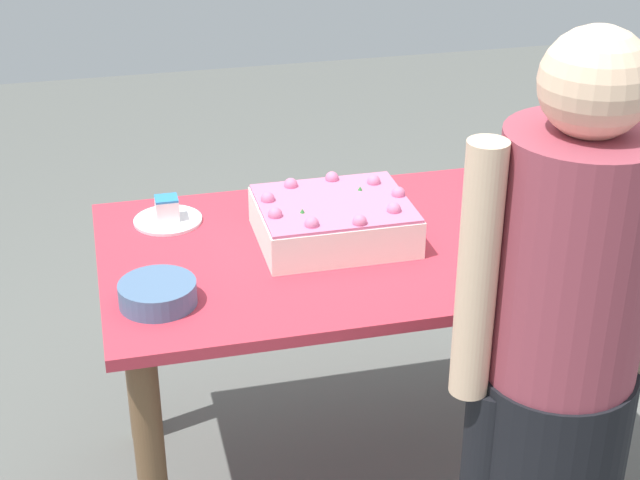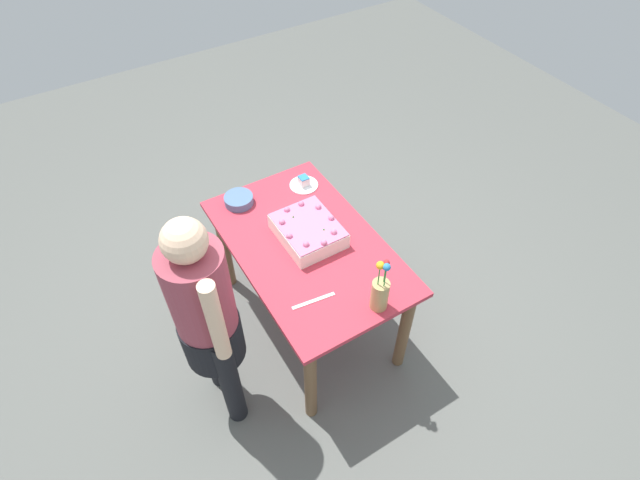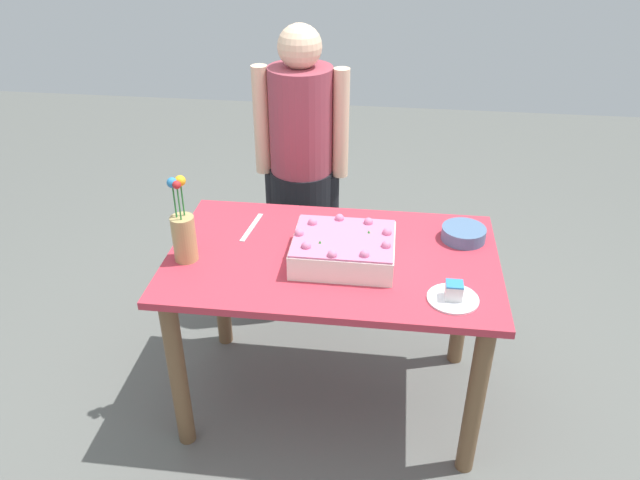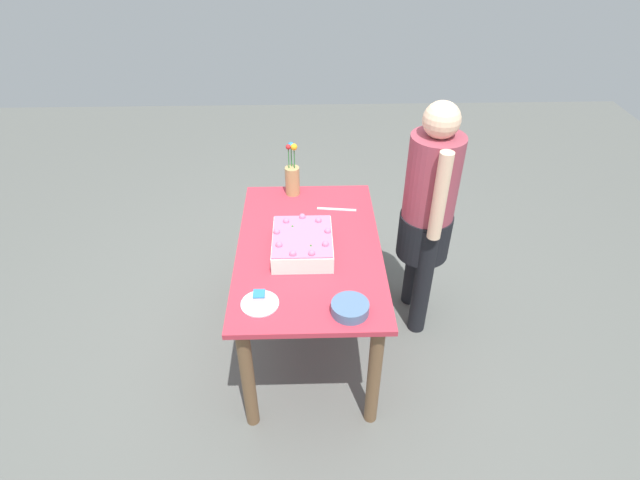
{
  "view_description": "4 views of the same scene",
  "coord_description": "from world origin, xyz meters",
  "px_view_note": "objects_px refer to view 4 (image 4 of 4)",
  "views": [
    {
      "loc": [
        -0.61,
        -2.15,
        1.91
      ],
      "look_at": [
        -0.09,
        -0.02,
        0.79
      ],
      "focal_mm": 55.0,
      "sensor_mm": 36.0,
      "label": 1
    },
    {
      "loc": [
        1.68,
        -0.93,
        2.87
      ],
      "look_at": [
        0.04,
        0.06,
        0.8
      ],
      "focal_mm": 28.0,
      "sensor_mm": 36.0,
      "label": 2
    },
    {
      "loc": [
        -0.21,
        2.06,
        2.07
      ],
      "look_at": [
        0.05,
        -0.03,
        0.81
      ],
      "focal_mm": 35.0,
      "sensor_mm": 36.0,
      "label": 3
    },
    {
      "loc": [
        -2.19,
        0.0,
        2.43
      ],
      "look_at": [
        0.02,
        -0.06,
        0.78
      ],
      "focal_mm": 28.0,
      "sensor_mm": 36.0,
      "label": 4
    }
  ],
  "objects_px": {
    "sheet_cake": "(303,243)",
    "person_standing": "(428,207)",
    "flower_vase": "(292,177)",
    "fruit_bowl": "(350,308)",
    "cake_knife": "(337,209)",
    "serving_plate_with_slice": "(260,301)"
  },
  "relations": [
    {
      "from": "flower_vase",
      "to": "serving_plate_with_slice",
      "type": "bearing_deg",
      "value": 172.04
    },
    {
      "from": "sheet_cake",
      "to": "fruit_bowl",
      "type": "distance_m",
      "value": 0.52
    },
    {
      "from": "flower_vase",
      "to": "fruit_bowl",
      "type": "height_order",
      "value": "flower_vase"
    },
    {
      "from": "sheet_cake",
      "to": "flower_vase",
      "type": "bearing_deg",
      "value": 5.89
    },
    {
      "from": "sheet_cake",
      "to": "serving_plate_with_slice",
      "type": "relative_size",
      "value": 2.11
    },
    {
      "from": "sheet_cake",
      "to": "serving_plate_with_slice",
      "type": "distance_m",
      "value": 0.46
    },
    {
      "from": "sheet_cake",
      "to": "cake_knife",
      "type": "xyz_separation_m",
      "value": [
        0.41,
        -0.21,
        -0.05
      ]
    },
    {
      "from": "flower_vase",
      "to": "fruit_bowl",
      "type": "xyz_separation_m",
      "value": [
        -1.08,
        -0.28,
        -0.09
      ]
    },
    {
      "from": "cake_knife",
      "to": "person_standing",
      "type": "height_order",
      "value": "person_standing"
    },
    {
      "from": "sheet_cake",
      "to": "person_standing",
      "type": "xyz_separation_m",
      "value": [
        0.27,
        -0.73,
        0.04
      ]
    },
    {
      "from": "sheet_cake",
      "to": "person_standing",
      "type": "height_order",
      "value": "person_standing"
    },
    {
      "from": "serving_plate_with_slice",
      "to": "person_standing",
      "type": "bearing_deg",
      "value": -54.01
    },
    {
      "from": "serving_plate_with_slice",
      "to": "flower_vase",
      "type": "distance_m",
      "value": 1.03
    },
    {
      "from": "flower_vase",
      "to": "person_standing",
      "type": "bearing_deg",
      "value": -112.85
    },
    {
      "from": "flower_vase",
      "to": "fruit_bowl",
      "type": "bearing_deg",
      "value": -165.25
    },
    {
      "from": "cake_knife",
      "to": "fruit_bowl",
      "type": "distance_m",
      "value": 0.88
    },
    {
      "from": "serving_plate_with_slice",
      "to": "fruit_bowl",
      "type": "xyz_separation_m",
      "value": [
        -0.06,
        -0.43,
        0.01
      ]
    },
    {
      "from": "cake_knife",
      "to": "person_standing",
      "type": "xyz_separation_m",
      "value": [
        -0.14,
        -0.52,
        0.09
      ]
    },
    {
      "from": "serving_plate_with_slice",
      "to": "person_standing",
      "type": "xyz_separation_m",
      "value": [
        0.68,
        -0.93,
        0.07
      ]
    },
    {
      "from": "sheet_cake",
      "to": "flower_vase",
      "type": "height_order",
      "value": "flower_vase"
    },
    {
      "from": "cake_knife",
      "to": "person_standing",
      "type": "distance_m",
      "value": 0.55
    },
    {
      "from": "serving_plate_with_slice",
      "to": "cake_knife",
      "type": "relative_size",
      "value": 0.77
    }
  ]
}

